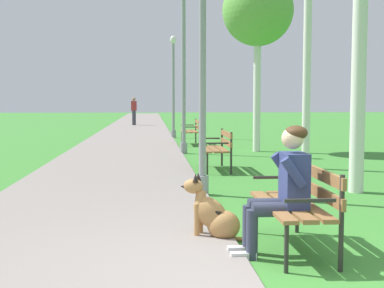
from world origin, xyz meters
The scene contains 12 objects.
ground_plane centered at (0.00, 0.00, 0.00)m, with size 120.00×120.00×0.00m, color #3D8433.
paved_path centered at (-1.78, 24.00, 0.02)m, with size 3.25×60.00×0.04m, color gray.
park_bench_near centered at (0.43, 0.84, 0.51)m, with size 0.55×1.50×0.85m.
park_bench_mid centered at (0.40, 6.94, 0.51)m, with size 0.55×1.50×0.85m.
park_bench_far centered at (0.35, 13.38, 0.51)m, with size 0.55×1.50×0.85m.
person_seated_on_near_bench centered at (0.22, 0.67, 0.68)m, with size 0.74×0.49×1.25m.
dog_shepherd centered at (-0.35, 1.33, 0.26)m, with size 0.79×0.46×0.71m.
lamp_post_near centered at (-0.22, 4.01, 2.27)m, with size 0.24×0.24×4.40m.
lamp_post_mid centered at (-0.10, 10.50, 2.36)m, with size 0.24×0.24×4.56m.
lamp_post_far centered at (-0.12, 16.73, 2.07)m, with size 0.24×0.24×3.99m.
birch_tree_fourth centered at (2.05, 10.98, 4.00)m, with size 2.02×2.15×5.06m.
pedestrian_distant centered at (-1.98, 26.91, 0.84)m, with size 0.32×0.22×1.65m.
Camera 1 is at (-1.03, -4.26, 1.49)m, focal length 49.90 mm.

